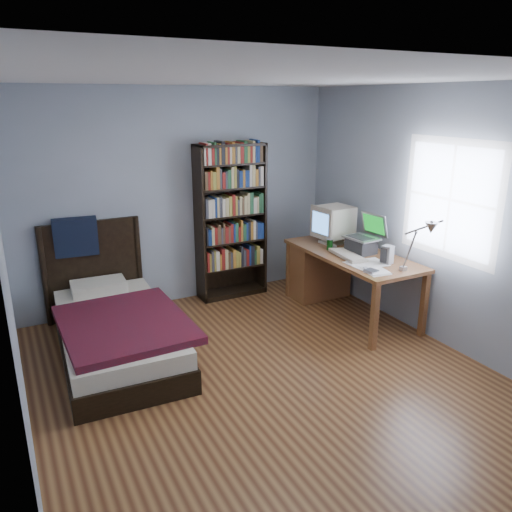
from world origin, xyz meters
name	(u,v)px	position (x,y,z in m)	size (l,w,h in m)	color
room	(270,241)	(0.03, 0.00, 1.25)	(4.20, 4.24, 2.50)	#562E19
desk	(326,267)	(1.50, 1.23, 0.42)	(0.75, 1.68, 0.73)	brown
crt_monitor	(333,222)	(1.55, 1.19, 0.98)	(0.42, 0.38, 0.45)	beige
laptop	(363,242)	(1.61, 0.73, 0.85)	(0.37, 0.38, 0.43)	#2D2D30
desk_lamp	(427,233)	(1.47, -0.30, 1.22)	(0.23, 0.51, 0.61)	#99999E
keyboard	(348,255)	(1.37, 0.67, 0.75)	(0.20, 0.50, 0.03)	#BCB19C
speaker	(388,255)	(1.59, 0.30, 0.83)	(0.10, 0.10, 0.19)	#98989B
soda_can	(330,245)	(1.36, 0.99, 0.79)	(0.07, 0.07, 0.12)	#083B0C
mouse	(334,246)	(1.46, 1.05, 0.75)	(0.06, 0.10, 0.03)	silver
phone_silver	(351,262)	(1.27, 0.48, 0.74)	(0.05, 0.10, 0.02)	#BCBCC1
phone_grey	(366,269)	(1.27, 0.24, 0.74)	(0.04, 0.09, 0.02)	#98989B
external_drive	(371,271)	(1.26, 0.16, 0.74)	(0.11, 0.11, 0.02)	#98989B
bookshelf	(231,222)	(0.58, 1.94, 0.94)	(0.84, 0.30, 1.87)	black
bed	(114,326)	(-1.05, 1.13, 0.26)	(1.14, 2.12, 1.16)	black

